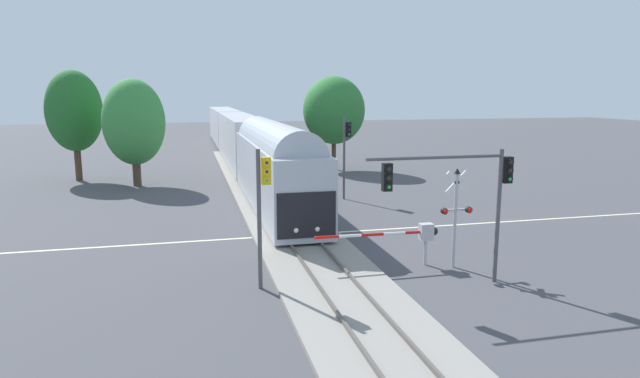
{
  "coord_description": "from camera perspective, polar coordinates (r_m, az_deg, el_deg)",
  "views": [
    {
      "loc": [
        -5.17,
        -26.6,
        7.24
      ],
      "look_at": [
        1.81,
        1.91,
        2.0
      ],
      "focal_mm": 30.46,
      "sensor_mm": 36.0,
      "label": 1
    }
  ],
  "objects": [
    {
      "name": "ground_plane",
      "position": [
        28.05,
        -2.66,
        -4.85
      ],
      "size": [
        220.0,
        220.0,
        0.0
      ],
      "primitive_type": "plane",
      "color": "#47474C"
    },
    {
      "name": "road_centre_stripe",
      "position": [
        28.05,
        -2.66,
        -4.84
      ],
      "size": [
        44.0,
        0.2,
        0.01
      ],
      "color": "beige",
      "rests_on": "ground"
    },
    {
      "name": "railway_track",
      "position": [
        28.02,
        -2.67,
        -4.66
      ],
      "size": [
        4.4,
        80.0,
        0.32
      ],
      "color": "gray",
      "rests_on": "ground"
    },
    {
      "name": "commuter_train",
      "position": [
        55.41,
        -8.38,
        5.35
      ],
      "size": [
        3.04,
        66.8,
        5.16
      ],
      "color": "#B2B7C1",
      "rests_on": "railway_track"
    },
    {
      "name": "crossing_gate_near",
      "position": [
        23.15,
        9.85,
        -4.67
      ],
      "size": [
        5.38,
        0.4,
        1.8
      ],
      "color": "#B7B7BC",
      "rests_on": "ground"
    },
    {
      "name": "crossing_signal_mast",
      "position": [
        23.03,
        14.09,
        -1.93
      ],
      "size": [
        1.36,
        0.44,
        4.19
      ],
      "color": "#B2B2B7",
      "rests_on": "ground"
    },
    {
      "name": "traffic_signal_near_right",
      "position": [
        20.63,
        14.64,
        0.55
      ],
      "size": [
        5.76,
        0.38,
        5.17
      ],
      "color": "#4C4C51",
      "rests_on": "ground"
    },
    {
      "name": "traffic_signal_far_side",
      "position": [
        36.83,
        2.77,
        4.65
      ],
      "size": [
        0.53,
        0.38,
        5.57
      ],
      "color": "#4C4C51",
      "rests_on": "ground"
    },
    {
      "name": "traffic_signal_median",
      "position": [
        19.83,
        -6.04,
        -0.76
      ],
      "size": [
        0.53,
        0.38,
        5.24
      ],
      "color": "#4C4C51",
      "rests_on": "ground"
    },
    {
      "name": "elm_centre_background",
      "position": [
        50.99,
        1.48,
        8.25
      ],
      "size": [
        5.76,
        5.76,
        8.72
      ],
      "color": "#4C3828",
      "rests_on": "ground"
    },
    {
      "name": "pine_left_background",
      "position": [
        48.83,
        -24.43,
        7.45
      ],
      "size": [
        4.44,
        4.44,
        9.04
      ],
      "color": "#4C3828",
      "rests_on": "ground"
    },
    {
      "name": "oak_behind_train",
      "position": [
        44.38,
        -18.97,
        6.65
      ],
      "size": [
        4.7,
        4.7,
        8.3
      ],
      "color": "#4C3828",
      "rests_on": "ground"
    }
  ]
}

